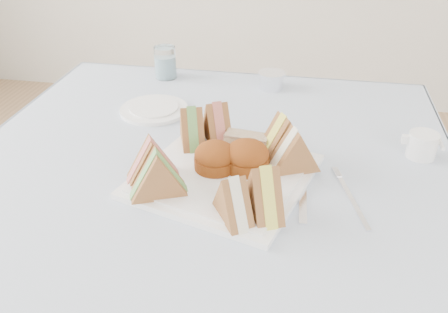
% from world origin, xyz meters
% --- Properties ---
extents(table, '(0.90, 0.90, 0.74)m').
position_xyz_m(table, '(0.00, 0.00, 0.37)').
color(table, brown).
rests_on(table, floor).
extents(tablecloth, '(1.02, 1.02, 0.01)m').
position_xyz_m(tablecloth, '(0.00, 0.00, 0.74)').
color(tablecloth, '#ABC1D3').
rests_on(tablecloth, table).
extents(serving_plate, '(0.38, 0.38, 0.01)m').
position_xyz_m(serving_plate, '(0.05, -0.05, 0.75)').
color(serving_plate, white).
rests_on(serving_plate, tablecloth).
extents(sandwich_fl_a, '(0.11, 0.08, 0.09)m').
position_xyz_m(sandwich_fl_a, '(-0.08, -0.09, 0.80)').
color(sandwich_fl_a, brown).
rests_on(sandwich_fl_a, serving_plate).
extents(sandwich_fl_b, '(0.11, 0.08, 0.09)m').
position_xyz_m(sandwich_fl_b, '(-0.06, -0.14, 0.80)').
color(sandwich_fl_b, brown).
rests_on(sandwich_fl_b, serving_plate).
extents(sandwich_fr_a, '(0.08, 0.11, 0.09)m').
position_xyz_m(sandwich_fr_a, '(0.13, -0.15, 0.80)').
color(sandwich_fr_a, brown).
rests_on(sandwich_fr_a, serving_plate).
extents(sandwich_fr_b, '(0.08, 0.10, 0.08)m').
position_xyz_m(sandwich_fr_b, '(0.08, -0.18, 0.80)').
color(sandwich_fr_b, brown).
rests_on(sandwich_fr_b, serving_plate).
extents(sandwich_bl_a, '(0.08, 0.11, 0.09)m').
position_xyz_m(sandwich_bl_a, '(-0.04, 0.05, 0.80)').
color(sandwich_bl_a, brown).
rests_on(sandwich_bl_a, serving_plate).
extents(sandwich_bl_b, '(0.09, 0.11, 0.09)m').
position_xyz_m(sandwich_bl_b, '(0.01, 0.08, 0.80)').
color(sandwich_bl_b, brown).
rests_on(sandwich_bl_b, serving_plate).
extents(sandwich_br_a, '(0.11, 0.09, 0.09)m').
position_xyz_m(sandwich_br_a, '(0.17, -0.01, 0.80)').
color(sandwich_br_a, brown).
rests_on(sandwich_br_a, serving_plate).
extents(sandwich_br_b, '(0.11, 0.10, 0.09)m').
position_xyz_m(sandwich_br_b, '(0.15, 0.04, 0.80)').
color(sandwich_br_b, brown).
rests_on(sandwich_br_b, serving_plate).
extents(scone_left, '(0.10, 0.10, 0.06)m').
position_xyz_m(scone_left, '(0.03, -0.04, 0.79)').
color(scone_left, brown).
rests_on(scone_left, serving_plate).
extents(scone_right, '(0.09, 0.09, 0.06)m').
position_xyz_m(scone_right, '(0.09, -0.03, 0.79)').
color(scone_right, brown).
rests_on(scone_right, serving_plate).
extents(pastry_slice, '(0.09, 0.05, 0.04)m').
position_xyz_m(pastry_slice, '(0.08, 0.04, 0.78)').
color(pastry_slice, tan).
rests_on(pastry_slice, serving_plate).
extents(side_plate, '(0.19, 0.19, 0.01)m').
position_xyz_m(side_plate, '(-0.18, 0.21, 0.75)').
color(side_plate, white).
rests_on(side_plate, tablecloth).
extents(water_glass, '(0.07, 0.07, 0.09)m').
position_xyz_m(water_glass, '(-0.22, 0.44, 0.79)').
color(water_glass, white).
rests_on(water_glass, tablecloth).
extents(tea_strainer, '(0.09, 0.09, 0.04)m').
position_xyz_m(tea_strainer, '(0.09, 0.41, 0.77)').
color(tea_strainer, white).
rests_on(tea_strainer, tablecloth).
extents(knife, '(0.02, 0.17, 0.00)m').
position_xyz_m(knife, '(0.20, -0.08, 0.75)').
color(knife, white).
rests_on(knife, tablecloth).
extents(fork, '(0.05, 0.16, 0.00)m').
position_xyz_m(fork, '(0.29, -0.09, 0.75)').
color(fork, white).
rests_on(fork, tablecloth).
extents(creamer_jug, '(0.06, 0.06, 0.05)m').
position_xyz_m(creamer_jug, '(0.43, 0.11, 0.77)').
color(creamer_jug, white).
rests_on(creamer_jug, tablecloth).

